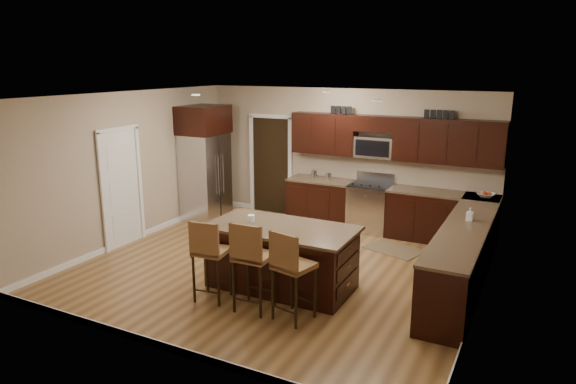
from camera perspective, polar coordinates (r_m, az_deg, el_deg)
The scene contains 23 objects.
floor at distance 8.28m, azimuth -1.00°, elevation -8.38°, with size 6.00×6.00×0.00m, color olive.
ceiling at distance 7.66m, azimuth -1.09°, elevation 10.62°, with size 6.00×6.00×0.00m, color silver.
wall_back at distance 10.32m, azimuth 6.20°, elevation 3.88°, with size 6.00×6.00×0.00m, color tan.
wall_left at distance 9.62m, azimuth -17.02°, elevation 2.60°, with size 5.50×5.50×0.00m, color tan.
wall_right at distance 7.01m, azimuth 21.15°, elevation -1.88°, with size 5.50×5.50×0.00m, color tan.
base_cabinets at distance 8.79m, azimuth 14.59°, elevation -4.29°, with size 4.02×3.96×0.92m.
upper_cabinets at distance 9.76m, azimuth 11.67°, elevation 6.01°, with size 4.00×0.33×0.80m.
range at distance 10.02m, azimuth 9.08°, elevation -1.68°, with size 0.76×0.64×1.11m.
microwave at distance 9.92m, azimuth 9.61°, elevation 4.94°, with size 0.76×0.31×0.40m, color silver.
doorway at distance 11.05m, azimuth -1.89°, elevation 2.95°, with size 0.85×0.03×2.06m, color black.
pantry_door at distance 9.46m, azimuth -18.05°, elevation 0.29°, with size 0.03×0.80×2.04m, color white.
letter_decor at distance 9.75m, azimuth 10.99°, elevation 8.73°, with size 2.20×0.03×0.15m, color black, non-canonical shape.
island at distance 7.45m, azimuth -0.71°, elevation -7.43°, with size 2.12×1.12×0.92m.
stool_left at distance 7.00m, azimuth -8.77°, elevation -6.52°, with size 0.48×0.48×1.15m.
stool_mid at distance 6.64m, azimuth -4.13°, elevation -7.15°, with size 0.47×0.47×1.22m.
stool_right at distance 6.39m, azimuth 0.27°, elevation -8.19°, with size 0.53×0.53×1.19m.
refrigerator at distance 10.66m, azimuth -9.22°, elevation 3.33°, with size 0.79×0.95×2.35m.
floor_mat at distance 9.21m, azimuth 11.68°, elevation -6.26°, with size 0.94×0.63×0.01m, color brown.
fruit_bowl at distance 9.49m, azimuth 21.13°, elevation -0.32°, with size 0.30×0.30×0.07m, color silver.
soap_bottle at distance 7.99m, azimuth 19.54°, elevation -2.34°, with size 0.09×0.09×0.19m, color #B2B2B2.
canister_tall at distance 10.30m, azimuth 2.94°, elevation 1.99°, with size 0.12×0.12×0.18m, color silver.
canister_short at distance 10.18m, azimuth 4.55°, elevation 1.73°, with size 0.11×0.11×0.14m, color silver.
island_jar at distance 7.51m, azimuth -4.11°, elevation -2.94°, with size 0.10×0.10×0.10m, color white.
Camera 1 is at (3.61, -6.74, 3.16)m, focal length 32.00 mm.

